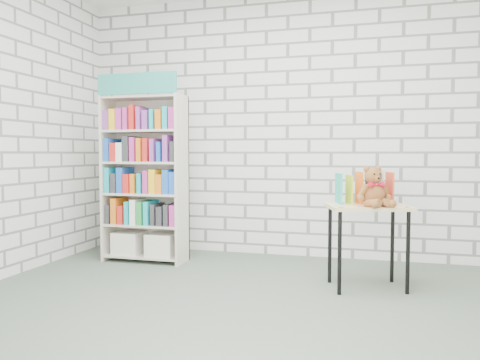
# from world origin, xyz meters

# --- Properties ---
(ground) EXTENTS (4.50, 4.50, 0.00)m
(ground) POSITION_xyz_m (0.00, 0.00, 0.00)
(ground) COLOR #4A584A
(ground) RESTS_ON ground
(room_shell) EXTENTS (4.52, 4.02, 2.81)m
(room_shell) POSITION_xyz_m (0.00, 0.00, 1.78)
(room_shell) COLOR silver
(room_shell) RESTS_ON ground
(bookshelf) EXTENTS (0.84, 0.33, 1.89)m
(bookshelf) POSITION_xyz_m (-1.35, 1.36, 0.86)
(bookshelf) COLOR beige
(bookshelf) RESTS_ON ground
(display_table) EXTENTS (0.74, 0.61, 0.68)m
(display_table) POSITION_xyz_m (0.84, 0.93, 0.59)
(display_table) COLOR #D7BE81
(display_table) RESTS_ON ground
(table_books) EXTENTS (0.48, 0.32, 0.26)m
(table_books) POSITION_xyz_m (0.81, 1.03, 0.82)
(table_books) COLOR #29B39A
(table_books) RESTS_ON display_table
(teddy_bear) EXTENTS (0.31, 0.29, 0.32)m
(teddy_bear) POSITION_xyz_m (0.88, 0.84, 0.81)
(teddy_bear) COLOR brown
(teddy_bear) RESTS_ON display_table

